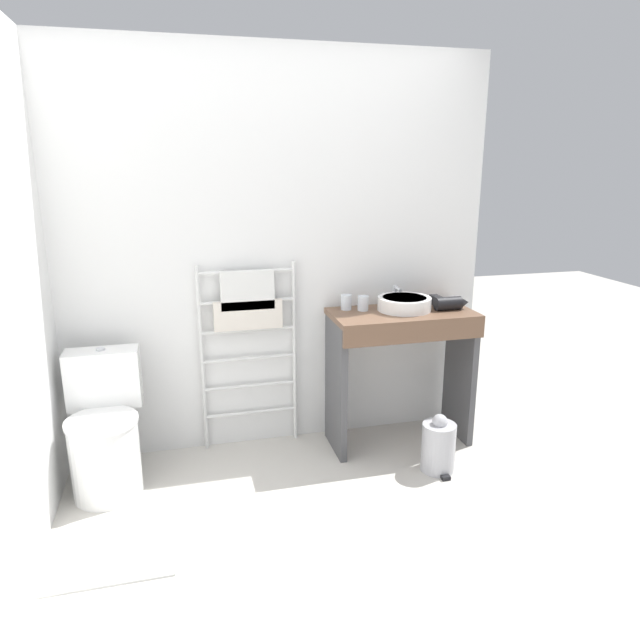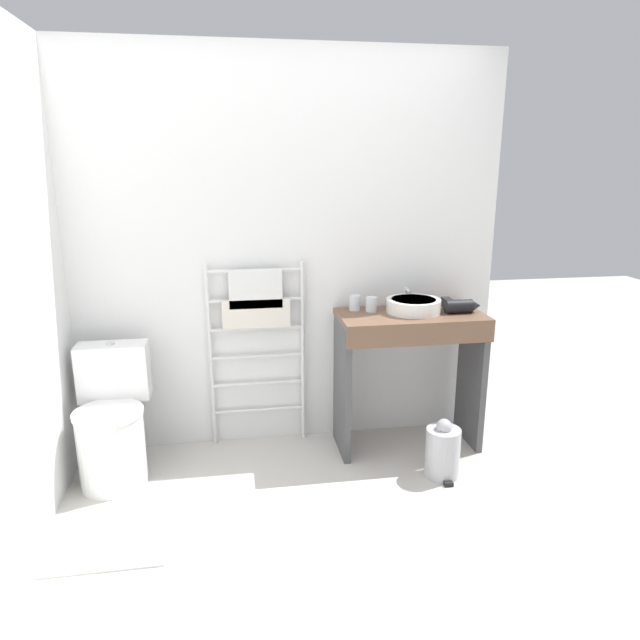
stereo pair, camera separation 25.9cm
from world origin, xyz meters
The scene contains 13 objects.
ground_plane centered at (0.00, 0.00, 0.00)m, with size 12.00×12.00×0.00m, color beige.
wall_back centered at (0.00, 1.39, 1.22)m, with size 2.77×0.12×2.44m, color white.
wall_side centered at (-1.32, 0.67, 1.22)m, with size 0.12×1.98×2.44m, color white.
toilet centered at (-1.01, 0.97, 0.32)m, with size 0.40×0.52×0.77m.
towel_radiator centered at (-0.16, 1.28, 0.85)m, with size 0.61×0.06×1.18m.
vanity_counter centered at (0.77, 1.08, 0.59)m, with size 0.89×0.44×0.88m.
sink_basin centered at (0.79, 1.12, 0.92)m, with size 0.33×0.33×0.08m.
faucet centered at (0.79, 1.26, 0.96)m, with size 0.02×0.10×0.12m.
cup_near_wall centered at (0.45, 1.23, 0.93)m, with size 0.07×0.07×0.09m.
cup_near_edge centered at (0.54, 1.18, 0.93)m, with size 0.07×0.07×0.09m.
hair_dryer centered at (1.07, 1.07, 0.92)m, with size 0.22×0.19×0.08m.
trash_bin centered at (0.86, 0.69, 0.16)m, with size 0.20×0.23×0.36m.
bath_mat centered at (-0.94, 0.32, 0.01)m, with size 0.56×0.36×0.01m, color silver.
Camera 1 is at (-0.57, -2.09, 1.77)m, focal length 32.00 mm.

